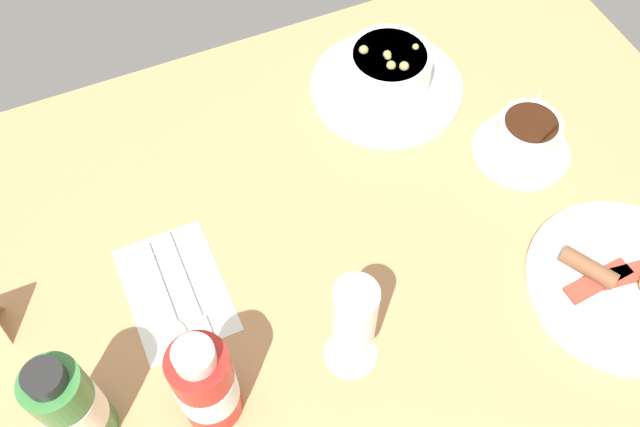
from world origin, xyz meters
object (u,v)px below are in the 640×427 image
Objects in this scene: sauce_bottle_green at (71,405)px; sauce_bottle_red at (206,384)px; coffee_cup at (526,138)px; porridge_bowl at (388,75)px; cutlery_setting at (176,293)px; wine_glass at (354,318)px; breakfast_plate at (623,283)px.

sauce_bottle_red is at bearing 166.23° from sauce_bottle_green.
sauce_bottle_red reaches higher than coffee_cup.
sauce_bottle_green is (13.26, -3.25, 0.29)cm from sauce_bottle_red.
porridge_bowl is at bearing -138.11° from sauce_bottle_red.
cutlery_setting is 19.43cm from sauce_bottle_green.
sauce_bottle_green is at bearing 41.37° from cutlery_setting.
sauce_bottle_green reaches higher than sauce_bottle_red.
sauce_bottle_red is at bearing 89.08° from cutlery_setting.
sauce_bottle_red is at bearing -2.03° from wine_glass.
sauce_bottle_green is (13.50, 11.89, 7.34)cm from cutlery_setting.
porridge_bowl reaches higher than coffee_cup.
sauce_bottle_green reaches higher than wine_glass.
sauce_bottle_green is at bearing 12.14° from coffee_cup.
wine_glass reaches higher than breakfast_plate.
cutlery_setting is (38.64, 19.75, -2.98)cm from porridge_bowl.
cutlery_setting is 0.73× the size of breakfast_plate.
coffee_cup is 0.84× the size of sauce_bottle_red.
sauce_bottle_green reaches higher than coffee_cup.
wine_glass is at bearing 57.86° from porridge_bowl.
coffee_cup is at bearing -167.86° from sauce_bottle_green.
coffee_cup reaches higher than cutlery_setting.
sauce_bottle_green is 65.32cm from breakfast_plate.
sauce_bottle_red is (0.24, 15.14, 7.05)cm from cutlery_setting.
sauce_bottle_red is 13.65cm from sauce_bottle_green.
breakfast_plate is (-51.06, 5.98, -6.39)cm from sauce_bottle_red.
cutlery_setting is 55.03cm from breakfast_plate.
wine_glass is 16.88cm from sauce_bottle_red.
porridge_bowl is 1.39× the size of wine_glass.
wine_glass is 1.00× the size of sauce_bottle_red.
cutlery_setting is 1.03× the size of sauce_bottle_green.
sauce_bottle_green is at bearing 31.24° from porridge_bowl.
breakfast_plate is at bearing 171.83° from sauce_bottle_green.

